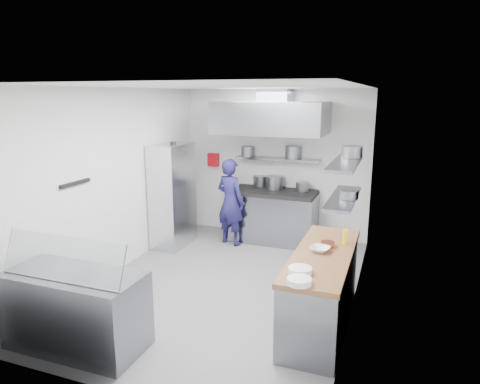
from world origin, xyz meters
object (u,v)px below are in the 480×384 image
at_px(display_case, 76,310).
at_px(gas_range, 273,217).
at_px(chef, 230,202).
at_px(wire_rack, 173,195).

bearing_deg(display_case, gas_range, 75.92).
height_order(gas_range, chef, chef).
bearing_deg(wire_rack, display_case, -79.51).
distance_m(gas_range, chef, 0.88).
height_order(gas_range, display_case, gas_range).
relative_size(gas_range, chef, 1.01).
xyz_separation_m(gas_range, chef, (-0.67, -0.45, 0.34)).
bearing_deg(wire_rack, chef, 22.68).
xyz_separation_m(chef, wire_rack, (-0.96, -0.40, 0.13)).
bearing_deg(gas_range, display_case, -104.08).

